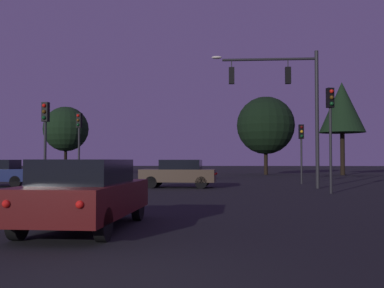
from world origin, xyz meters
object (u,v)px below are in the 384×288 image
Objects in this scene: tree_behind_sign at (342,108)px; tree_center_horizon at (266,125)px; traffic_signal_mast_arm at (288,94)px; traffic_light_far_side at (79,134)px; traffic_light_corner_right at (330,119)px; traffic_light_median at (45,128)px; car_crossing_left at (179,173)px; tree_left_far at (66,129)px; traffic_light_corner_left at (301,142)px; car_nearside_lane at (86,193)px.

tree_center_horizon is at bearing 173.37° from tree_behind_sign.
traffic_signal_mast_arm is 12.67m from traffic_light_far_side.
traffic_light_corner_right is 0.60× the size of tree_center_horizon.
traffic_light_median is at bearing -179.06° from traffic_light_corner_right.
tree_behind_sign reaches higher than car_crossing_left.
tree_left_far reaches higher than traffic_light_median.
traffic_light_far_side is 28.12m from tree_behind_sign.
car_crossing_left is (-7.38, -3.98, -1.87)m from traffic_light_corner_left.
traffic_light_corner_left is at bearing -113.11° from tree_behind_sign.
traffic_signal_mast_arm is 12.54m from traffic_light_median.
tree_center_horizon is (13.45, 19.31, 1.94)m from traffic_light_far_side.
traffic_light_corner_left is at bearing 66.42° from car_nearside_lane.
traffic_light_far_side is at bearing -69.05° from tree_left_far.
tree_center_horizon is at bearing 90.82° from traffic_light_corner_left.
traffic_light_corner_left is 0.78× the size of traffic_light_corner_right.
tree_center_horizon reaches higher than car_crossing_left.
traffic_signal_mast_arm reaches higher than traffic_light_corner_left.
car_nearside_lane is 1.10× the size of car_crossing_left.
traffic_light_median is 25.83m from tree_left_far.
traffic_light_median is at bearing -161.67° from traffic_signal_mast_arm.
car_crossing_left is (-7.19, 4.00, -2.56)m from traffic_light_corner_right.
traffic_light_median is at bearing -85.97° from traffic_light_far_side.
tree_left_far is (-12.39, 35.32, 3.85)m from car_nearside_lane.
traffic_light_corner_left is 13.79m from traffic_light_far_side.
traffic_light_corner_right is at bearing 0.94° from traffic_light_median.
tree_behind_sign is at bearing -6.63° from tree_center_horizon.
tree_center_horizon is (-0.25, 17.78, 2.37)m from traffic_light_corner_left.
traffic_light_corner_left is (1.49, 4.31, -2.38)m from traffic_signal_mast_arm.
traffic_light_corner_left is at bearing -38.69° from tree_left_far.
tree_left_far is at bearing 122.84° from car_crossing_left.
traffic_light_corner_right reaches higher than traffic_light_far_side.
traffic_signal_mast_arm reaches higher than car_nearside_lane.
tree_behind_sign is (20.92, 18.44, 3.62)m from traffic_light_far_side.
traffic_signal_mast_arm is 0.79× the size of tree_behind_sign.
traffic_signal_mast_arm reaches higher than tree_left_far.
car_crossing_left is at bearing -124.94° from tree_behind_sign.
tree_center_horizon is at bearing 71.86° from car_crossing_left.
traffic_light_median is (-13.23, -8.20, 0.30)m from traffic_light_corner_left.
car_nearside_lane is at bearing -64.71° from traffic_light_median.
traffic_signal_mast_arm is at bearing -47.44° from tree_left_far.
traffic_light_median is (-11.74, -3.89, -2.08)m from traffic_signal_mast_arm.
tree_behind_sign is 1.34× the size of tree_left_far.
car_nearside_lane is (-6.72, -14.51, -4.25)m from traffic_signal_mast_arm.
tree_left_far reaches higher than car_crossing_left.
traffic_signal_mast_arm is at bearing -109.13° from traffic_light_corner_left.
traffic_signal_mast_arm is 1.76× the size of traffic_light_median.
car_nearside_lane is 37.70m from tree_center_horizon.
traffic_signal_mast_arm is at bearing -3.17° from car_crossing_left.
car_crossing_left is at bearing 176.83° from traffic_signal_mast_arm.
car_crossing_left is 23.29m from tree_center_horizon.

